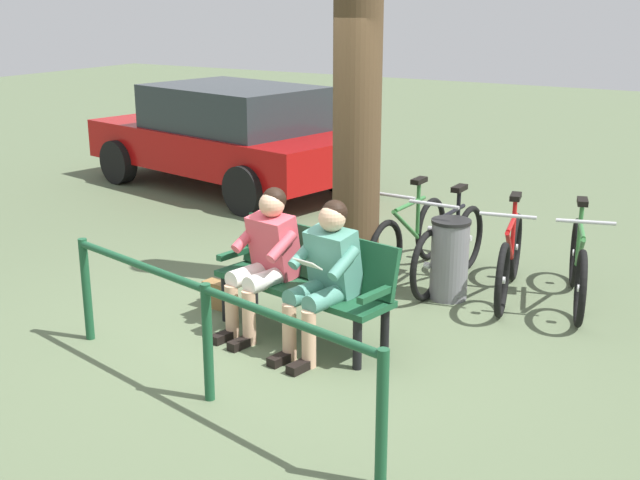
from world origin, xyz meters
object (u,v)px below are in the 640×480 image
at_px(bicycle_green, 578,266).
at_px(bicycle_purple, 449,248).
at_px(bench, 308,276).
at_px(litter_bin, 450,259).
at_px(bicycle_blue, 509,259).
at_px(parked_car, 228,134).
at_px(tree_trunk, 357,108).
at_px(person_reading, 325,271).
at_px(bicycle_red, 409,238).
at_px(handbag, 220,295).
at_px(person_companion, 265,254).

distance_m(bicycle_green, bicycle_purple, 1.20).
height_order(bench, litter_bin, bench).
bearing_deg(bicycle_blue, parked_car, -126.70).
bearing_deg(tree_trunk, person_reading, 108.99).
relative_size(bicycle_green, bicycle_red, 0.97).
bearing_deg(bicycle_green, bicycle_purple, -102.78).
xyz_separation_m(person_reading, handbag, (1.27, -0.32, -0.54)).
height_order(person_companion, bicycle_purple, person_companion).
distance_m(tree_trunk, bicycle_purple, 1.63).
bearing_deg(person_companion, bicycle_blue, -118.88).
xyz_separation_m(bench, bicycle_purple, (-0.53, -1.74, -0.15)).
bearing_deg(litter_bin, person_reading, 76.09).
relative_size(tree_trunk, bicycle_blue, 2.06).
relative_size(person_companion, litter_bin, 1.60).
height_order(tree_trunk, litter_bin, tree_trunk).
bearing_deg(litter_bin, tree_trunk, 11.53).
distance_m(bench, person_companion, 0.39).
xyz_separation_m(handbag, parked_car, (2.77, -3.88, 0.65)).
bearing_deg(bench, litter_bin, -105.88).
bearing_deg(bicycle_red, bicycle_purple, 77.98).
bearing_deg(bicycle_blue, bicycle_red, -110.24).
relative_size(person_reading, bicycle_blue, 0.72).
relative_size(bicycle_blue, bicycle_red, 0.99).
bearing_deg(litter_bin, parked_car, -30.56).
distance_m(litter_bin, bicycle_green, 1.14).
height_order(person_companion, litter_bin, person_companion).
xyz_separation_m(handbag, tree_trunk, (-0.78, -1.09, 1.59)).
height_order(tree_trunk, bicycle_red, tree_trunk).
bearing_deg(bicycle_blue, bicycle_purple, -106.29).
xyz_separation_m(bicycle_purple, bicycle_red, (0.47, -0.11, 0.00)).
xyz_separation_m(tree_trunk, litter_bin, (-0.88, -0.18, -1.33)).
height_order(person_reading, bicycle_purple, person_reading).
xyz_separation_m(person_reading, bicycle_red, (0.23, -2.08, -0.31)).
bearing_deg(person_reading, person_companion, -0.05).
bearing_deg(person_companion, bicycle_purple, -104.64).
bearing_deg(parked_car, bench, 144.78).
bearing_deg(tree_trunk, bicycle_purple, -142.66).
relative_size(person_reading, litter_bin, 1.60).
distance_m(bicycle_purple, bicycle_red, 0.49).
bearing_deg(person_companion, person_reading, 179.95).
distance_m(tree_trunk, bicycle_blue, 1.96).
bearing_deg(bench, handbag, 4.70).
relative_size(bench, person_companion, 1.38).
bearing_deg(tree_trunk, handbag, 54.13).
relative_size(handbag, bicycle_purple, 0.18).
bearing_deg(parked_car, tree_trunk, 153.31).
relative_size(tree_trunk, litter_bin, 4.56).
bearing_deg(handbag, litter_bin, -142.75).
bearing_deg(handbag, person_companion, 162.30).
xyz_separation_m(person_reading, parked_car, (4.04, -4.20, 0.11)).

